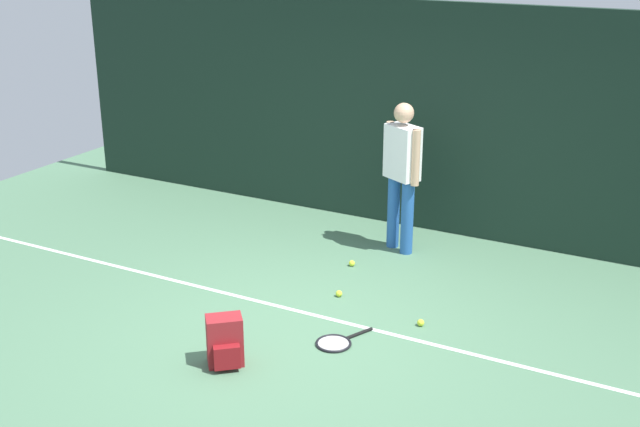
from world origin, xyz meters
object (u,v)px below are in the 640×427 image
Objects in this scene: tennis_racket at (336,342)px; tennis_player at (402,168)px; tennis_ball_far_left at (421,323)px; backpack at (225,342)px; tennis_ball_mid_court at (352,263)px; tennis_ball_by_fence at (339,294)px.

tennis_player is at bearing -146.60° from tennis_racket.
backpack is at bearing -130.19° from tennis_ball_far_left.
tennis_ball_far_left reaches higher than tennis_racket.
tennis_racket is 9.56× the size of tennis_ball_mid_court.
tennis_ball_far_left is (0.90, -1.62, -0.93)m from tennis_player.
tennis_ball_far_left is at bearing -11.62° from tennis_ball_by_fence.
backpack is at bearing -98.94° from tennis_ball_by_fence.
tennis_player is 1.70m from tennis_ball_by_fence.
tennis_racket is 1.72m from tennis_ball_mid_court.
tennis_ball_mid_court is (-0.63, 1.61, 0.02)m from tennis_racket.
tennis_ball_far_left is at bearing 146.26° from tennis_player.
tennis_racket is 0.86m from tennis_ball_far_left.
backpack is 6.67× the size of tennis_ball_by_fence.
backpack is at bearing -90.90° from tennis_ball_mid_court.
tennis_player is 25.76× the size of tennis_ball_mid_court.
tennis_racket is at bearing 8.51° from backpack.
tennis_player is at bearing 43.94° from backpack.
backpack is 6.67× the size of tennis_ball_mid_court.
tennis_ball_far_left is (0.95, -0.20, 0.00)m from tennis_ball_by_fence.
tennis_player reaches higher than tennis_racket.
tennis_ball_mid_court is (-0.27, -0.68, -0.93)m from tennis_player.
tennis_ball_by_fence is at bearing -73.64° from tennis_ball_mid_court.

